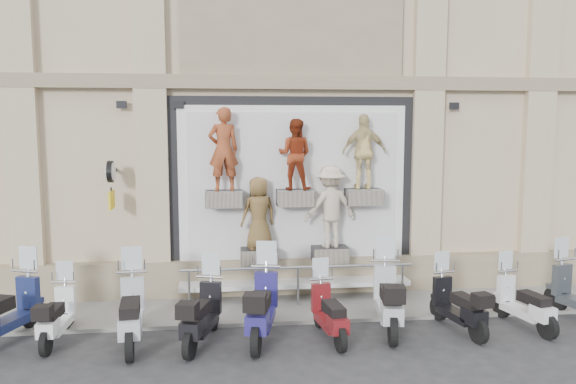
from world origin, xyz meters
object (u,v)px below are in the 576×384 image
guard_rail (298,287)px  scooter_g (388,287)px  scooter_d (202,303)px  scooter_f (329,302)px  scooter_h (458,295)px  scooter_a (5,299)px  scooter_b (56,305)px  clock_sign_bracket (111,179)px  scooter_e (262,295)px  scooter_c (131,300)px  scooter_i (524,293)px

guard_rail → scooter_g: 2.17m
scooter_d → scooter_f: size_ratio=1.09×
scooter_h → scooter_a: bearing=166.1°
guard_rail → scooter_g: scooter_g is taller
scooter_b → clock_sign_bracket: bearing=71.6°
scooter_b → scooter_h: bearing=-0.5°
scooter_e → scooter_g: size_ratio=1.00×
scooter_c → scooter_h: size_ratio=1.16×
guard_rail → scooter_d: size_ratio=2.70×
scooter_c → scooter_e: scooter_e is taller
scooter_b → scooter_h: (7.43, -0.28, 0.03)m
scooter_a → scooter_f: (5.82, -0.45, -0.13)m
clock_sign_bracket → scooter_b: (-0.68, -1.85, -2.11)m
guard_rail → scooter_b: 4.79m
scooter_b → scooter_h: 7.44m
scooter_a → scooter_h: (8.33, -0.33, -0.11)m
scooter_h → scooter_g: bearing=160.3°
scooter_c → scooter_i: (7.42, 0.03, -0.13)m
scooter_c → scooter_g: size_ratio=0.98×
scooter_i → scooter_d: bearing=168.9°
scooter_a → scooter_d: 3.53m
guard_rail → scooter_c: (-3.22, -1.66, 0.36)m
clock_sign_bracket → scooter_a: 3.10m
scooter_d → scooter_e: bearing=19.4°
scooter_a → scooter_h: 8.33m
guard_rail → scooter_c: bearing=-152.7°
scooter_c → scooter_g: bearing=-4.0°
guard_rail → scooter_h: bearing=-30.2°
scooter_g → scooter_h: bearing=1.7°
clock_sign_bracket → scooter_b: 2.89m
scooter_g → scooter_c: bearing=-168.0°
scooter_g → scooter_e: bearing=-165.6°
scooter_c → scooter_a: bearing=165.5°
clock_sign_bracket → scooter_f: size_ratio=0.59×
scooter_b → scooter_d: scooter_d is taller
clock_sign_bracket → scooter_h: 7.38m
scooter_g → scooter_d: bearing=-165.7°
scooter_b → scooter_f: size_ratio=0.99×
clock_sign_bracket → scooter_h: (6.75, -2.13, -2.09)m
scooter_a → scooter_f: 5.84m
scooter_h → scooter_c: bearing=168.3°
scooter_b → scooter_d: bearing=-6.4°
scooter_a → scooter_h: size_ratio=1.15×
scooter_g → guard_rail: bearing=146.1°
guard_rail → scooter_i: scooter_i is taller
scooter_f → scooter_h: scooter_h is taller
scooter_b → scooter_a: bearing=178.5°
scooter_b → scooter_i: size_ratio=0.98×
scooter_d → scooter_e: 1.09m
scooter_c → scooter_h: scooter_c is taller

